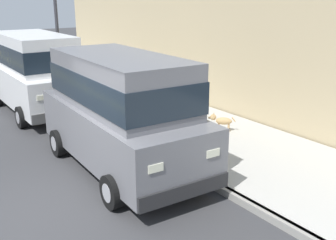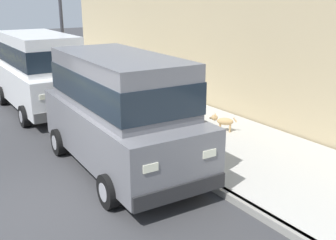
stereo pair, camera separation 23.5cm
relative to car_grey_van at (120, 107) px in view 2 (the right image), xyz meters
name	(u,v)px [view 2 (the right image)]	position (x,y,z in m)	size (l,w,h in m)	color
ground_plane	(34,210)	(-2.18, -0.81, -1.39)	(80.00, 80.00, 0.00)	#38383A
curb	(180,167)	(1.02, -0.81, -1.32)	(0.16, 64.00, 0.14)	gray
sidewalk	(240,150)	(2.82, -0.81, -1.32)	(3.60, 64.00, 0.14)	#B7B5AD
car_grey_van	(120,107)	(0.00, 0.00, 0.00)	(2.25, 4.96, 2.52)	slate
car_white_van	(39,69)	(-0.06, 5.65, 0.00)	(2.15, 4.91, 2.52)	white
dog_tan	(223,121)	(3.26, 0.38, -0.97)	(0.56, 0.58, 0.49)	tan
fire_hydrant	(120,108)	(1.47, 2.94, -0.92)	(0.34, 0.24, 0.72)	gold
street_lamp	(61,17)	(1.37, 7.31, 1.51)	(0.36, 0.36, 4.42)	#2D2D33
building_facade	(200,48)	(4.92, 3.60, 0.55)	(0.50, 20.00, 3.89)	tan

